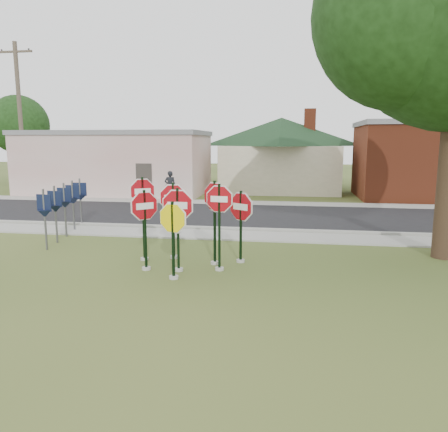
% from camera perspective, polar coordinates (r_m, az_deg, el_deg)
% --- Properties ---
extents(ground, '(120.00, 120.00, 0.00)m').
position_cam_1_polar(ground, '(11.27, -6.43, -8.43)').
color(ground, '#35491B').
rests_on(ground, ground).
extents(sidewalk_near, '(60.00, 1.60, 0.06)m').
position_cam_1_polar(sidewalk_near, '(16.45, -1.37, -2.47)').
color(sidewalk_near, gray).
rests_on(sidewalk_near, ground).
extents(road, '(60.00, 7.00, 0.04)m').
position_cam_1_polar(road, '(20.82, 0.84, 0.08)').
color(road, black).
rests_on(road, ground).
extents(sidewalk_far, '(60.00, 1.60, 0.06)m').
position_cam_1_polar(sidewalk_far, '(25.03, 2.23, 1.73)').
color(sidewalk_far, gray).
rests_on(sidewalk_far, ground).
extents(curb, '(60.00, 0.20, 0.14)m').
position_cam_1_polar(curb, '(17.41, -0.79, -1.65)').
color(curb, gray).
rests_on(curb, ground).
extents(stop_sign_center, '(1.17, 0.24, 2.40)m').
position_cam_1_polar(stop_sign_center, '(11.76, -6.05, -0.21)').
color(stop_sign_center, '#9E9C93').
rests_on(stop_sign_center, ground).
extents(stop_sign_yellow, '(1.03, 0.31, 2.12)m').
position_cam_1_polar(stop_sign_yellow, '(11.13, -6.69, -1.97)').
color(stop_sign_yellow, '#9E9C93').
rests_on(stop_sign_yellow, ground).
extents(stop_sign_left, '(0.80, 0.76, 2.33)m').
position_cam_1_polar(stop_sign_left, '(12.01, -10.30, -0.42)').
color(stop_sign_left, '#9E9C93').
rests_on(stop_sign_left, ground).
extents(stop_sign_right, '(1.02, 0.24, 2.49)m').
position_cam_1_polar(stop_sign_right, '(11.75, -0.61, 0.05)').
color(stop_sign_right, '#9E9C93').
rests_on(stop_sign_right, ground).
extents(stop_sign_back_right, '(0.96, 0.64, 2.53)m').
position_cam_1_polar(stop_sign_back_right, '(12.34, -1.22, 0.76)').
color(stop_sign_back_right, '#9E9C93').
rests_on(stop_sign_back_right, ground).
extents(stop_sign_back_left, '(1.12, 0.24, 2.41)m').
position_cam_1_polar(stop_sign_back_left, '(13.08, -6.63, 0.80)').
color(stop_sign_back_left, '#9E9C93').
rests_on(stop_sign_back_left, ground).
extents(stop_sign_far_right, '(0.97, 0.65, 2.23)m').
position_cam_1_polar(stop_sign_far_right, '(12.60, 2.21, -0.13)').
color(stop_sign_far_right, '#9E9C93').
rests_on(stop_sign_far_right, ground).
extents(stop_sign_far_left, '(0.87, 0.56, 2.58)m').
position_cam_1_polar(stop_sign_far_left, '(12.98, -10.54, 1.11)').
color(stop_sign_far_left, '#9E9C93').
rests_on(stop_sign_far_left, ground).
extents(route_sign_row, '(1.43, 4.63, 2.00)m').
position_cam_1_polar(route_sign_row, '(17.13, -20.09, 1.48)').
color(route_sign_row, '#59595E').
rests_on(route_sign_row, ground).
extents(building_stucco, '(12.20, 6.20, 4.20)m').
position_cam_1_polar(building_stucco, '(30.74, -13.92, 6.90)').
color(building_stucco, beige).
rests_on(building_stucco, ground).
extents(building_house, '(11.60, 11.60, 6.20)m').
position_cam_1_polar(building_house, '(32.34, 7.49, 9.88)').
color(building_house, beige).
rests_on(building_house, ground).
extents(building_brick, '(10.20, 6.20, 4.75)m').
position_cam_1_polar(building_brick, '(30.25, 26.66, 6.61)').
color(building_brick, maroon).
rests_on(building_brick, ground).
extents(utility_pole_near, '(2.20, 0.26, 9.50)m').
position_cam_1_polar(utility_pole_near, '(30.64, -25.06, 11.55)').
color(utility_pole_near, '#45372E').
rests_on(utility_pole_near, ground).
extents(bg_tree_left, '(4.90, 4.90, 7.35)m').
position_cam_1_polar(bg_tree_left, '(41.28, -25.21, 10.71)').
color(bg_tree_left, black).
rests_on(bg_tree_left, ground).
extents(pedestrian, '(0.72, 0.54, 1.77)m').
position_cam_1_polar(pedestrian, '(25.59, -7.04, 3.90)').
color(pedestrian, black).
rests_on(pedestrian, sidewalk_far).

